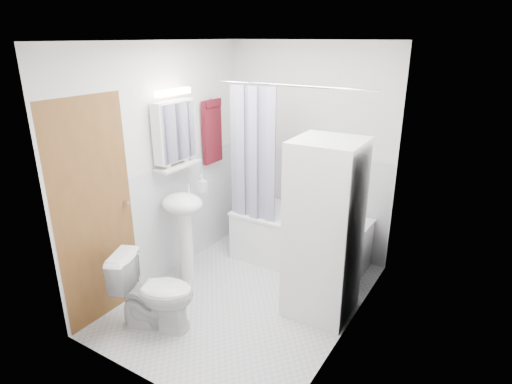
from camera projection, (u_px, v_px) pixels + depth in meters
The scene contains 20 objects.
floor at pixel (247, 297), 4.23m from camera, with size 2.60×2.60×0.00m, color silver.
room_walls at pixel (246, 152), 3.72m from camera, with size 2.60×2.60×2.60m.
wainscot at pixel (263, 232), 4.26m from camera, with size 1.98×2.58×2.58m.
door at pixel (127, 203), 3.91m from camera, with size 0.05×2.00×2.00m.
bathtub at pixel (300, 237), 4.80m from camera, with size 1.48×0.70×0.56m.
tub_spout at pixel (331, 184), 4.77m from camera, with size 0.04×0.04×0.12m, color silver.
curtain_rod at pixel (292, 85), 3.99m from camera, with size 0.02×0.02×1.66m, color silver.
shower_curtain at pixel (252, 156), 4.47m from camera, with size 0.55×0.02×1.45m.
sink at pixel (184, 217), 4.35m from camera, with size 0.44×0.37×1.04m.
medicine_cabinet at pixel (174, 130), 4.22m from camera, with size 0.13×0.50×0.71m.
shelf at pixel (178, 165), 4.33m from camera, with size 0.18×0.54×0.03m, color silver.
shower_caddy at pixel (336, 162), 4.65m from camera, with size 0.22×0.06×0.02m, color silver.
towel at pixel (212, 130), 4.80m from camera, with size 0.07×0.30×0.73m.
washer_dryer at pixel (324, 230), 3.78m from camera, with size 0.61×0.60×1.64m.
toilet at pixel (155, 292), 3.71m from camera, with size 0.39×0.70×0.69m, color white.
soap_pump at pixel (202, 187), 4.45m from camera, with size 0.08×0.17×0.08m, color gray.
shelf_bottle at pixel (167, 164), 4.20m from camera, with size 0.07×0.18×0.07m, color gray.
shelf_cup at pixel (185, 157), 4.41m from camera, with size 0.10×0.09×0.10m, color gray.
shampoo_a at pixel (335, 155), 4.63m from camera, with size 0.13×0.17×0.13m, color gray.
shampoo_b at pixel (346, 158), 4.58m from camera, with size 0.08×0.21×0.08m, color #293FA7.
Camera 1 is at (1.97, -3.03, 2.44)m, focal length 30.00 mm.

